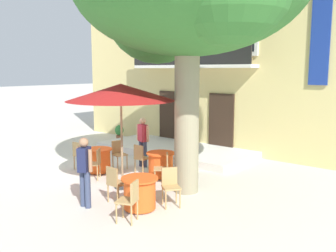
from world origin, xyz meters
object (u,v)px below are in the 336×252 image
Objects in this scene: cafe_chair_middle_0 at (95,162)px; pedestrian_near_entrance at (85,168)px; pedestrian_mid_plaza at (143,139)px; cafe_chair_front_0 at (130,198)px; cafe_chair_front_2 at (115,182)px; cafe_chair_middle_2 at (80,153)px; cafe_table_front at (140,193)px; cafe_table_near_tree at (161,164)px; ground_planter_left at (119,132)px; cafe_umbrella at (121,93)px; cafe_chair_middle_1 at (119,152)px; cafe_chair_near_tree_1 at (141,157)px; cafe_chair_front_1 at (170,184)px; cafe_table_middle at (99,160)px; cafe_chair_near_tree_0 at (181,157)px; cafe_chair_near_tree_2 at (164,167)px.

cafe_chair_middle_0 is 2.26m from pedestrian_near_entrance.
pedestrian_mid_plaza is (0.09, 1.94, 0.41)m from cafe_chair_middle_0.
cafe_chair_front_2 is at bearing 151.86° from cafe_chair_front_0.
cafe_table_front is at bearing -17.86° from cafe_chair_middle_2.
cafe_chair_front_0 is (4.27, -1.92, 0.00)m from cafe_chair_middle_2.
ground_planter_left is (-5.10, 3.05, 0.02)m from cafe_table_near_tree.
cafe_chair_middle_0 is 1.22× the size of ground_planter_left.
cafe_chair_front_0 is (1.67, -2.93, 0.14)m from cafe_table_near_tree.
pedestrian_mid_plaza is at bearing 119.04° from cafe_umbrella.
cafe_table_near_tree is 1.16× the size of ground_planter_left.
cafe_table_near_tree is at bearing 103.51° from cafe_chair_front_2.
cafe_chair_front_2 is at bearing -44.26° from cafe_chair_middle_1.
cafe_chair_near_tree_1 is 2.07m from cafe_chair_middle_2.
cafe_umbrella is (-1.86, 0.19, 2.08)m from cafe_chair_front_1.
cafe_chair_near_tree_1 is 0.90m from pedestrian_mid_plaza.
cafe_table_middle and cafe_table_front have the same top height.
cafe_chair_near_tree_0 is 1.27m from cafe_chair_near_tree_2.
pedestrian_near_entrance is at bearing -67.31° from pedestrian_mid_plaza.
cafe_chair_front_1 is (3.44, -1.53, 0.00)m from cafe_chair_middle_1.
cafe_chair_front_0 is (2.42, -2.86, 0.00)m from cafe_chair_near_tree_1.
cafe_umbrella is 1.74× the size of pedestrian_near_entrance.
cafe_chair_near_tree_2 is at bearing 7.72° from cafe_table_middle.
cafe_chair_near_tree_0 and cafe_chair_middle_0 have the same top height.
pedestrian_near_entrance is at bearing -55.78° from cafe_chair_middle_1.
cafe_chair_front_1 reaches higher than cafe_table_middle.
cafe_chair_front_0 is at bearing -39.39° from cafe_umbrella.
cafe_chair_front_0 is 1.26m from cafe_chair_front_2.
cafe_table_middle is 0.77m from cafe_chair_middle_0.
cafe_chair_near_tree_0 is at bearing 104.24° from cafe_chair_near_tree_2.
cafe_chair_near_tree_1 is at bearing 108.49° from pedestrian_near_entrance.
cafe_chair_near_tree_2 is at bearing -10.34° from cafe_chair_middle_1.
cafe_chair_middle_0 is at bearing 152.98° from cafe_chair_front_0.
cafe_chair_near_tree_2 is 3.18m from cafe_chair_middle_2.
cafe_table_near_tree is at bearing 119.70° from cafe_chair_front_0.
cafe_umbrella reaches higher than cafe_chair_middle_1.
cafe_chair_near_tree_0 and cafe_chair_near_tree_2 have the same top height.
cafe_chair_middle_0 reaches higher than cafe_table_near_tree.
cafe_umbrella is at bearing -19.09° from cafe_table_middle.
cafe_table_middle is (-1.11, -0.77, -0.14)m from cafe_chair_near_tree_1.
cafe_chair_near_tree_1 is at bearing 34.69° from cafe_table_middle.
cafe_chair_front_0 reaches higher than cafe_table_front.
cafe_chair_near_tree_1 is 1.00× the size of cafe_chair_front_0.
cafe_table_middle is at bearing -50.28° from ground_planter_left.
cafe_table_middle is 0.77m from cafe_chair_middle_2.
pedestrian_near_entrance is (-1.45, -0.04, 0.41)m from cafe_chair_front_0.
cafe_chair_middle_1 reaches higher than ground_planter_left.
cafe_chair_middle_0 is at bearing -155.16° from cafe_chair_near_tree_2.
cafe_table_front is at bearing -121.31° from cafe_chair_front_1.
cafe_chair_near_tree_2 reaches higher than ground_planter_left.
cafe_chair_near_tree_2 is 2.52m from pedestrian_near_entrance.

